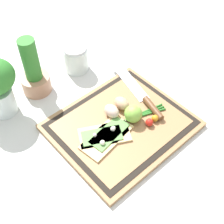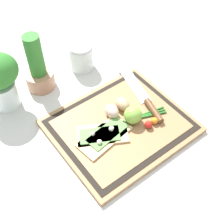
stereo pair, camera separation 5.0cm
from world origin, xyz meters
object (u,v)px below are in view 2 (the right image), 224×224
Objects in this scene: pizza_slice_near at (105,136)px; pizza_slice_far at (102,134)px; egg_brown at (122,104)px; cherry_tomato_red at (148,124)px; egg_pink at (111,112)px; sauce_jar at (81,58)px; lime at (133,115)px; herb_pot at (38,70)px; knife at (146,100)px; cherry_tomato_yellow at (155,121)px.

pizza_slice_near is 1.03× the size of pizza_slice_far.
cherry_tomato_red is (0.02, -0.11, -0.01)m from egg_brown.
egg_pink is 0.55× the size of sauce_jar.
pizza_slice_near is at bearing -152.75° from egg_brown.
lime is 0.27× the size of herb_pot.
cherry_tomato_yellow is at bearing -115.25° from knife.
sauce_jar is (0.14, 0.33, 0.02)m from pizza_slice_near.
herb_pot reaches higher than pizza_slice_near.
herb_pot reaches higher than egg_pink.
herb_pot reaches higher than knife.
herb_pot is (-0.20, 0.39, 0.04)m from cherry_tomato_yellow.
egg_pink reaches higher than pizza_slice_far.
cherry_tomato_red is at bearing -66.38° from herb_pot.
pizza_slice_far is at bearing -146.07° from egg_pink.
egg_pink is (0.07, 0.06, 0.01)m from pizza_slice_near.
cherry_tomato_yellow is at bearing -50.21° from egg_pink.
lime reaches higher than pizza_slice_far.
pizza_slice_near reaches higher than knife.
egg_brown is at bearing 22.87° from pizza_slice_far.
cherry_tomato_yellow is at bearing -44.94° from lime.
egg_brown is 1.00× the size of egg_pink.
cherry_tomato_yellow is at bearing -18.30° from pizza_slice_near.
pizza_slice_near is 0.34m from herb_pot.
cherry_tomato_yellow is 0.39m from sauce_jar.
cherry_tomato_red is at bearing 179.64° from cherry_tomato_yellow.
lime is at bearing -97.60° from egg_brown.
pizza_slice_far is 0.09m from egg_pink.
egg_brown is 0.55× the size of sauce_jar.
sauce_jar is at bearing 89.36° from cherry_tomato_red.
egg_pink is 2.23× the size of cherry_tomato_red.
cherry_tomato_yellow is (0.16, -0.06, 0.01)m from pizza_slice_far.
egg_brown is 0.27m from sauce_jar.
egg_pink is 0.07m from lime.
pizza_slice_far is 3.05× the size of lime.
herb_pot is (-0.11, 0.28, 0.04)m from egg_pink.
cherry_tomato_red is 0.12× the size of herb_pot.
cherry_tomato_red is (0.02, -0.05, -0.02)m from lime.
egg_brown is 0.96× the size of lime.
cherry_tomato_red is at bearing -24.38° from pizza_slice_far.
lime reaches higher than pizza_slice_near.
egg_pink is 2.48× the size of cherry_tomato_yellow.
pizza_slice_near is 0.17m from cherry_tomato_yellow.
pizza_slice_far is at bearing 110.83° from pizza_slice_near.
herb_pot is 0.18m from sauce_jar.
knife is at bearing -18.99° from egg_brown.
egg_brown is 0.12m from cherry_tomato_yellow.
pizza_slice_far is 0.58× the size of knife.
cherry_tomato_yellow is (0.16, -0.05, 0.01)m from pizza_slice_near.
egg_brown is (-0.08, 0.03, 0.01)m from knife.
herb_pot reaches higher than cherry_tomato_red.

